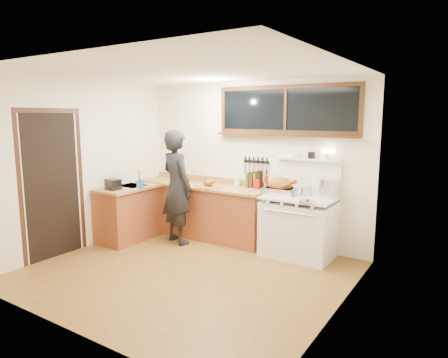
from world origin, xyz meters
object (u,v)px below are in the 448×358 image
Objects in this scene: man at (177,187)px; roast_turkey at (280,187)px; cutting_board at (209,184)px; vintage_stove at (299,225)px.

roast_turkey is at bearing 16.39° from man.
cutting_board is (0.38, 0.35, 0.03)m from man.
man is at bearing -137.38° from cutting_board.
man is 1.68m from roast_turkey.
roast_turkey is (1.61, 0.47, 0.08)m from man.
vintage_stove is at bearing 4.25° from cutting_board.
vintage_stove is 0.86× the size of man.
vintage_stove is 1.62m from cutting_board.
vintage_stove is 2.03m from man.
man is at bearing -163.61° from roast_turkey.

